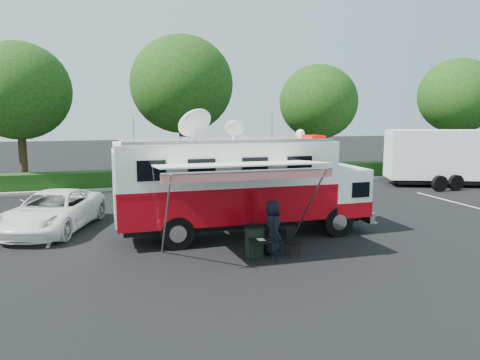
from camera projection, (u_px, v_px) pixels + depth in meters
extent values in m
plane|color=black|center=(244.00, 235.00, 16.51)|extent=(120.00, 120.00, 0.00)
cube|color=#9E998E|center=(255.00, 183.00, 28.06)|extent=(60.00, 0.35, 0.15)
cube|color=black|center=(251.00, 174.00, 28.85)|extent=(60.00, 1.20, 1.00)
cylinder|color=black|center=(23.00, 150.00, 26.06)|extent=(0.44, 0.44, 4.40)
ellipsoid|color=#14380F|center=(19.00, 91.00, 25.59)|extent=(5.63, 5.63, 5.35)
cylinder|color=black|center=(183.00, 144.00, 28.52)|extent=(0.44, 0.44, 4.80)
ellipsoid|color=#14380F|center=(182.00, 84.00, 28.00)|extent=(6.14, 6.14, 5.84)
cylinder|color=black|center=(317.00, 147.00, 31.07)|extent=(0.44, 0.44, 4.00)
ellipsoid|color=#14380F|center=(318.00, 102.00, 30.64)|extent=(5.12, 5.12, 4.86)
cylinder|color=black|center=(455.00, 141.00, 34.08)|extent=(0.44, 0.44, 4.40)
ellipsoid|color=#14380F|center=(458.00, 96.00, 33.61)|extent=(5.63, 5.63, 5.35)
cube|color=silver|center=(56.00, 228.00, 17.56)|extent=(0.12, 5.50, 0.01)
cube|color=silver|center=(211.00, 218.00, 19.22)|extent=(0.12, 5.50, 0.01)
cube|color=silver|center=(342.00, 209.00, 20.88)|extent=(0.12, 5.50, 0.01)
cube|color=silver|center=(454.00, 202.00, 22.54)|extent=(0.12, 5.50, 0.01)
cube|color=black|center=(244.00, 220.00, 16.44)|extent=(8.31, 1.35, 0.29)
cylinder|color=black|center=(338.00, 221.00, 16.28)|extent=(1.06, 0.31, 1.06)
cylinder|color=black|center=(312.00, 209.00, 18.30)|extent=(1.06, 0.31, 1.06)
cylinder|color=black|center=(177.00, 233.00, 14.73)|extent=(1.06, 0.31, 1.06)
cylinder|color=black|center=(168.00, 218.00, 16.75)|extent=(1.06, 0.31, 1.06)
cube|color=silver|center=(355.00, 212.00, 17.65)|extent=(0.19, 2.41, 0.39)
cube|color=white|center=(339.00, 189.00, 17.31)|extent=(1.35, 2.41, 1.64)
cube|color=#AE0611|center=(338.00, 204.00, 17.40)|extent=(1.37, 2.43, 0.53)
cube|color=black|center=(354.00, 180.00, 17.44)|extent=(0.12, 2.11, 0.68)
cube|color=#AE0611|center=(225.00, 201.00, 16.14)|extent=(7.34, 2.41, 1.16)
cube|color=#AE0611|center=(225.00, 185.00, 16.06)|extent=(7.36, 2.43, 0.10)
cube|color=white|center=(225.00, 164.00, 15.96)|extent=(7.34, 2.41, 1.35)
cube|color=silver|center=(225.00, 143.00, 15.85)|extent=(7.34, 2.41, 0.08)
cube|color=#CC0505|center=(314.00, 137.00, 16.74)|extent=(0.53, 0.92, 0.15)
sphere|color=white|center=(300.00, 134.00, 17.62)|extent=(0.33, 0.33, 0.33)
ellipsoid|color=silver|center=(195.00, 123.00, 15.32)|extent=(1.16, 1.16, 0.35)
ellipsoid|color=silver|center=(234.00, 128.00, 16.07)|extent=(0.68, 0.68, 0.19)
cylinder|color=black|center=(134.00, 129.00, 15.32)|extent=(0.02, 0.02, 0.97)
cylinder|color=black|center=(180.00, 128.00, 15.75)|extent=(0.02, 0.02, 0.97)
cylinder|color=black|center=(272.00, 127.00, 16.66)|extent=(0.02, 0.02, 0.97)
cube|color=white|center=(239.00, 164.00, 13.62)|extent=(4.83, 2.32, 0.20)
cube|color=red|center=(251.00, 175.00, 12.56)|extent=(4.83, 0.04, 0.27)
cylinder|color=#B2B2B7|center=(251.00, 171.00, 12.53)|extent=(4.83, 0.07, 0.07)
cylinder|color=#B2B2B7|center=(166.00, 217.00, 13.16)|extent=(0.05, 2.51, 2.78)
cylinder|color=#B2B2B7|center=(307.00, 208.00, 14.35)|extent=(0.05, 2.51, 2.78)
imported|color=white|center=(54.00, 230.00, 17.18)|extent=(3.99, 5.70, 1.44)
imported|color=black|center=(272.00, 254.00, 14.35)|extent=(0.53, 0.81, 1.66)
cube|color=black|center=(263.00, 241.00, 13.47)|extent=(0.84, 0.64, 0.04)
cylinder|color=black|center=(255.00, 254.00, 13.24)|extent=(0.02, 0.02, 0.64)
cylinder|color=black|center=(250.00, 250.00, 13.62)|extent=(0.02, 0.02, 0.64)
cylinder|color=black|center=(276.00, 252.00, 13.42)|extent=(0.02, 0.02, 0.64)
cylinder|color=black|center=(271.00, 248.00, 13.80)|extent=(0.02, 0.02, 0.64)
cube|color=silver|center=(261.00, 240.00, 13.50)|extent=(0.20, 0.27, 0.01)
cube|color=black|center=(292.00, 243.00, 14.12)|extent=(0.53, 0.53, 0.04)
cube|color=black|center=(290.00, 234.00, 14.28)|extent=(0.38, 0.20, 0.44)
cylinder|color=black|center=(289.00, 251.00, 13.96)|extent=(0.02, 0.02, 0.40)
cylinder|color=black|center=(286.00, 248.00, 14.26)|extent=(0.02, 0.02, 0.40)
cylinder|color=black|center=(299.00, 250.00, 14.05)|extent=(0.02, 0.02, 0.40)
cylinder|color=black|center=(295.00, 247.00, 14.35)|extent=(0.02, 0.02, 0.40)
cylinder|color=black|center=(254.00, 241.00, 14.11)|extent=(0.58, 0.58, 0.89)
cylinder|color=black|center=(254.00, 226.00, 14.05)|extent=(0.63, 0.63, 0.04)
cube|color=black|center=(479.00, 181.00, 27.42)|extent=(9.78, 5.22, 0.26)
cylinder|color=black|center=(440.00, 183.00, 25.50)|extent=(0.88, 0.26, 0.88)
cylinder|color=black|center=(417.00, 179.00, 27.35)|extent=(0.88, 0.26, 0.88)
cylinder|color=black|center=(456.00, 183.00, 25.80)|extent=(0.88, 0.26, 0.88)
cylinder|color=black|center=(432.00, 178.00, 27.64)|extent=(0.88, 0.26, 0.88)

